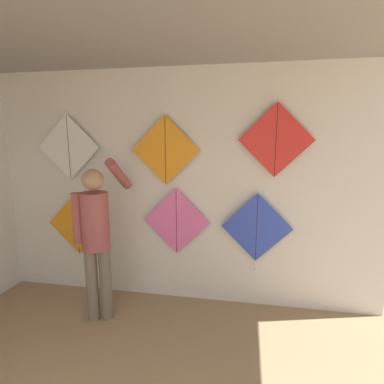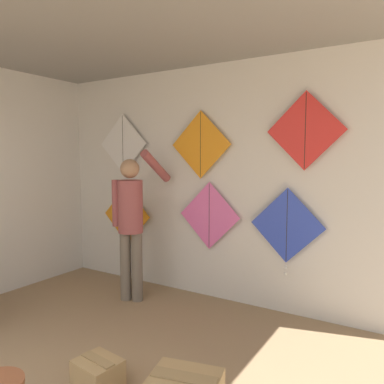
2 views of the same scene
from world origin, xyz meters
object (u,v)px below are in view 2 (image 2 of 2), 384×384
(kite_0, at_px, (127,215))
(kite_1, at_px, (209,216))
(cardboard_box_spare, at_px, (98,374))
(kite_2, at_px, (287,227))
(shopkeeper, at_px, (131,216))
(kite_4, at_px, (201,145))
(kite_3, at_px, (123,144))
(kite_5, at_px, (305,131))

(kite_0, distance_m, kite_1, 1.31)
(cardboard_box_spare, relative_size, kite_2, 0.37)
(kite_2, bearing_deg, cardboard_box_spare, -111.46)
(shopkeeper, distance_m, kite_2, 1.79)
(kite_2, distance_m, kite_4, 1.39)
(cardboard_box_spare, xyz_separation_m, kite_3, (-1.52, 1.99, 1.78))
(shopkeeper, bearing_deg, cardboard_box_spare, -75.77)
(kite_2, relative_size, kite_3, 1.17)
(kite_0, xyz_separation_m, kite_3, (-0.05, 0.00, 0.98))
(kite_5, bearing_deg, kite_2, -179.88)
(kite_5, bearing_deg, kite_0, 180.00)
(shopkeeper, relative_size, kite_4, 2.23)
(kite_2, relative_size, kite_5, 1.17)
(cardboard_box_spare, distance_m, kite_1, 2.20)
(shopkeeper, xyz_separation_m, kite_0, (-0.55, 0.54, -0.10))
(cardboard_box_spare, bearing_deg, kite_2, 68.54)
(kite_3, bearing_deg, kite_1, 0.00)
(kite_0, relative_size, kite_3, 1.00)
(kite_5, bearing_deg, cardboard_box_spare, -115.49)
(kite_0, xyz_separation_m, kite_4, (1.19, 0.00, 0.95))
(kite_1, xyz_separation_m, kite_2, (0.95, -0.00, -0.04))
(kite_3, height_order, kite_5, kite_5)
(kite_2, xyz_separation_m, kite_4, (-1.07, 0.00, 0.89))
(cardboard_box_spare, bearing_deg, kite_4, 98.18)
(kite_0, relative_size, kite_1, 1.00)
(shopkeeper, bearing_deg, kite_5, -2.09)
(cardboard_box_spare, relative_size, kite_0, 0.43)
(kite_1, distance_m, kite_2, 0.95)
(kite_2, bearing_deg, kite_5, 0.12)
(shopkeeper, height_order, kite_0, shopkeeper)
(kite_4, bearing_deg, kite_2, -0.02)
(shopkeeper, relative_size, kite_5, 2.23)
(shopkeeper, distance_m, kite_3, 1.19)
(kite_3, bearing_deg, kite_0, 0.00)
(kite_1, relative_size, kite_3, 1.00)
(kite_0, relative_size, kite_5, 1.00)
(cardboard_box_spare, xyz_separation_m, kite_4, (-0.29, 1.99, 1.76))
(shopkeeper, bearing_deg, kite_3, 119.97)
(shopkeeper, height_order, kite_4, kite_4)
(kite_0, distance_m, kite_2, 2.26)
(kite_0, height_order, kite_3, kite_3)
(kite_1, bearing_deg, kite_3, 180.00)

